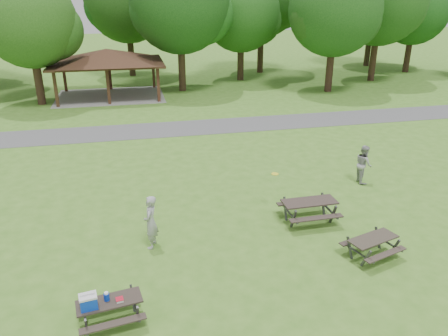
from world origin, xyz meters
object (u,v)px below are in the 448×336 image
(picnic_table_near, at_px, (103,304))
(picnic_table_middle, at_px, (309,206))
(frisbee_thrower, at_px, (151,222))
(frisbee_catcher, at_px, (364,164))

(picnic_table_near, xyz_separation_m, picnic_table_middle, (7.24, 3.97, -0.01))
(picnic_table_middle, relative_size, frisbee_thrower, 1.09)
(frisbee_thrower, bearing_deg, picnic_table_near, -4.98)
(picnic_table_middle, xyz_separation_m, frisbee_thrower, (-5.80, -0.48, 0.29))
(picnic_table_near, xyz_separation_m, frisbee_catcher, (10.99, 6.84, 0.21))
(picnic_table_near, distance_m, frisbee_catcher, 12.95)
(picnic_table_middle, distance_m, frisbee_catcher, 4.73)
(frisbee_thrower, relative_size, frisbee_catcher, 1.08)
(picnic_table_near, bearing_deg, frisbee_catcher, 31.90)
(picnic_table_middle, relative_size, frisbee_catcher, 1.17)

